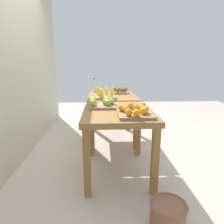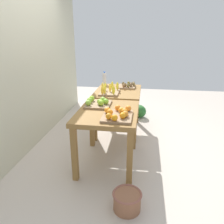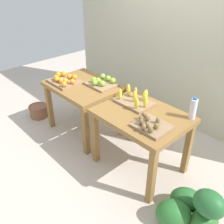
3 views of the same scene
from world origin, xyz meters
The scene contains 11 objects.
ground_plane centered at (0.00, 0.00, 0.00)m, with size 8.00×8.00×0.00m, color beige.
back_wall centered at (0.00, 1.35, 1.50)m, with size 4.40×0.12×3.00m, color beige.
display_table_left centered at (-0.56, 0.00, 0.67)m, with size 1.04×0.80×0.79m.
display_table_right centered at (0.56, 0.00, 0.67)m, with size 1.04×0.80×0.79m.
orange_bin centered at (-0.79, -0.16, 0.83)m, with size 0.46×0.36×0.11m.
apple_bin centered at (-0.36, 0.18, 0.83)m, with size 0.40×0.35×0.11m.
banana_crate centered at (0.32, 0.13, 0.84)m, with size 0.44×0.32×0.17m.
kiwi_bin centered at (0.80, -0.15, 0.82)m, with size 0.37×0.33×0.10m.
water_bottle centered at (1.00, 0.33, 0.92)m, with size 0.08×0.08×0.26m.
watermelon_pile centered at (1.46, -0.24, 0.19)m, with size 0.63×0.67×0.50m.
wicker_basket centered at (-1.44, -0.35, 0.11)m, with size 0.31×0.31×0.21m.
Camera 2 is at (-3.32, -0.47, 1.78)m, focal length 35.60 mm.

